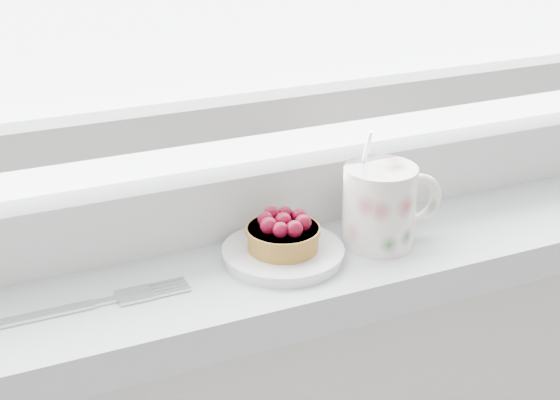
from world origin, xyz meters
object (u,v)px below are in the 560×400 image
fork (74,308)px  floral_mug (382,204)px  saucer (283,253)px  raspberry_tart (283,233)px

fork → floral_mug: bearing=0.4°
saucer → raspberry_tart: 0.02m
floral_mug → saucer: bearing=175.4°
saucer → raspberry_tart: bearing=-131.4°
fork → saucer: bearing=3.0°
saucer → floral_mug: bearing=-4.6°
floral_mug → fork: floral_mug is taller
raspberry_tart → fork: (-0.21, -0.01, -0.03)m
raspberry_tart → fork: raspberry_tart is taller
raspberry_tart → floral_mug: bearing=-4.5°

